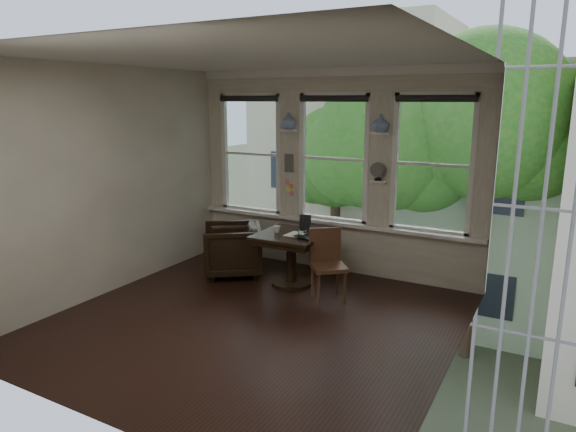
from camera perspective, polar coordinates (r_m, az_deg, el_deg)
The scene contains 25 objects.
ground at distance 6.20m, azimuth -3.74°, elevation -11.56°, with size 4.50×4.50×0.00m, color black.
ceiling at distance 5.67m, azimuth -4.20°, elevation 17.26°, with size 4.50×4.50×0.00m, color silver.
wall_back at distance 7.71m, azimuth 5.15°, elevation 4.89°, with size 4.50×4.50×0.00m, color beige.
wall_front at distance 4.09m, azimuth -21.26°, elevation -3.07°, with size 4.50×4.50×0.00m, color beige.
wall_left at distance 7.21m, azimuth -19.21°, elevation 3.67°, with size 4.50×4.50×0.00m, color beige.
wall_right at distance 4.93m, azimuth 18.62°, elevation -0.26°, with size 4.50×4.50×0.00m, color beige.
window_left at distance 8.37m, azimuth -4.00°, elevation 6.92°, with size 1.10×0.12×1.90m, color white, non-canonical shape.
window_center at distance 7.69m, azimuth 5.18°, elevation 6.37°, with size 1.10×0.12×1.90m, color white, non-canonical shape.
window_right at distance 7.23m, azimuth 15.80°, elevation 5.53°, with size 1.10×0.12×1.90m, color white, non-canonical shape.
shelf_left at distance 7.88m, azimuth 0.05°, elevation 9.50°, with size 0.26×0.16×0.03m, color white.
shelf_right at distance 7.30m, azimuth 10.21°, elevation 9.03°, with size 0.26×0.16×0.03m, color white.
intercom at distance 7.95m, azimuth 0.16°, elevation 5.91°, with size 0.14×0.06×0.28m, color #59544F.
sticky_notes at distance 8.01m, azimuth 0.17°, elevation 3.43°, with size 0.16×0.01×0.24m, color pink, non-canonical shape.
desk_fan at distance 7.34m, azimuth 9.98°, elevation 4.58°, with size 0.20×0.20×0.24m, color #59544F, non-canonical shape.
vase_left at distance 7.88m, azimuth 0.05°, elevation 10.51°, with size 0.24×0.24×0.25m, color silver.
vase_right at distance 7.29m, azimuth 10.25°, elevation 10.12°, with size 0.24×0.24×0.25m, color silver.
table at distance 7.18m, azimuth 0.38°, elevation -4.87°, with size 0.90×0.90×0.75m, color black, non-canonical shape.
armchair_left at distance 7.66m, azimuth -6.21°, elevation -3.75°, with size 0.82×0.84×0.76m, color black.
cushion_red at distance 7.64m, azimuth -6.22°, elevation -3.26°, with size 0.45×0.45×0.06m, color maroon.
side_chair_right at distance 6.65m, azimuth 4.54°, elevation -5.59°, with size 0.42×0.42×0.92m, color #4E2C1B, non-canonical shape.
laptop at distance 6.81m, azimuth 1.43°, elevation -2.47°, with size 0.29×0.19×0.02m, color black.
mug at distance 7.14m, azimuth -1.24°, elevation -1.46°, with size 0.10×0.10×0.09m, color white.
drinking_glass at distance 6.91m, azimuth 1.61°, elevation -1.92°, with size 0.12×0.12×0.10m, color white.
tablet at distance 7.25m, azimuth 1.92°, elevation -0.73°, with size 0.16×0.02×0.22m, color black.
papers at distance 7.04m, azimuth 0.80°, elevation -2.05°, with size 0.22×0.30×0.00m, color silver.
Camera 1 is at (3.07, -4.74, 2.56)m, focal length 32.00 mm.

